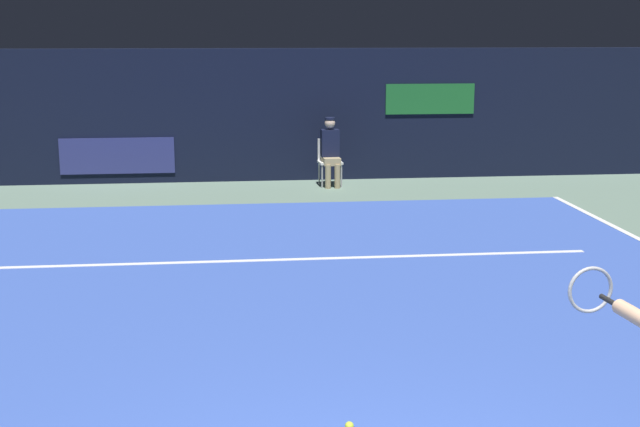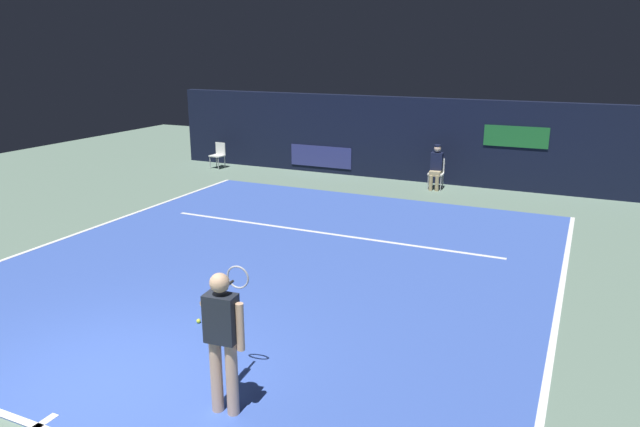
{
  "view_description": "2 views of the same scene",
  "coord_description": "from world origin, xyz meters",
  "views": [
    {
      "loc": [
        -0.76,
        -3.92,
        2.93
      ],
      "look_at": [
        0.34,
        6.06,
        0.77
      ],
      "focal_mm": 47.87,
      "sensor_mm": 36.0,
      "label": 1
    },
    {
      "loc": [
        5.2,
        -4.7,
        4.08
      ],
      "look_at": [
        0.55,
        5.35,
        0.92
      ],
      "focal_mm": 32.76,
      "sensor_mm": 36.0,
      "label": 2
    }
  ],
  "objects": [
    {
      "name": "line_service",
      "position": [
        0.0,
        6.78,
        0.01
      ],
      "size": [
        8.0,
        0.1,
        0.01
      ],
      "primitive_type": "cube",
      "color": "white",
      "rests_on": "court_surface"
    },
    {
      "name": "court_surface",
      "position": [
        0.0,
        4.76,
        0.01
      ],
      "size": [
        10.25,
        11.53,
        0.01
      ],
      "primitive_type": "cube",
      "color": "#3856B2",
      "rests_on": "ground"
    },
    {
      "name": "back_wall",
      "position": [
        -0.0,
        13.02,
        1.3
      ],
      "size": [
        16.5,
        0.33,
        2.6
      ],
      "color": "black",
      "rests_on": "ground"
    },
    {
      "name": "line_judge_on_chair",
      "position": [
        1.21,
        12.14,
        0.69
      ],
      "size": [
        0.46,
        0.55,
        1.32
      ],
      "color": "white",
      "rests_on": "ground"
    },
    {
      "name": "tennis_ball",
      "position": [
        0.1,
        1.89,
        0.05
      ],
      "size": [
        0.07,
        0.07,
        0.07
      ],
      "primitive_type": "sphere",
      "color": "#CCE033",
      "rests_on": "court_surface"
    },
    {
      "name": "ground_plane",
      "position": [
        0.0,
        4.76,
        0.0
      ],
      "size": [
        32.11,
        32.11,
        0.0
      ],
      "primitive_type": "plane",
      "color": "slate"
    }
  ]
}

